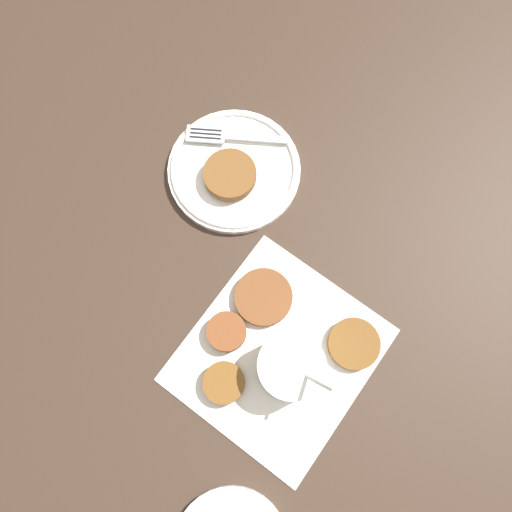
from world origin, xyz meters
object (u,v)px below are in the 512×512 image
sauce_bowl (290,366)px  fritter_on_plate (230,175)px  fork (226,136)px  serving_plate (234,170)px

sauce_bowl → fritter_on_plate: sauce_bowl is taller
fork → sauce_bowl: bearing=-131.5°
sauce_bowl → serving_plate: bearing=48.6°
serving_plate → fritter_on_plate: size_ratio=2.56×
serving_plate → fritter_on_plate: (-0.02, -0.00, 0.02)m
serving_plate → fork: (0.04, 0.04, 0.01)m
serving_plate → fork: 0.06m
fritter_on_plate → fork: (0.05, 0.05, -0.01)m
serving_plate → fork: fork is taller
fritter_on_plate → sauce_bowl: bearing=-129.5°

